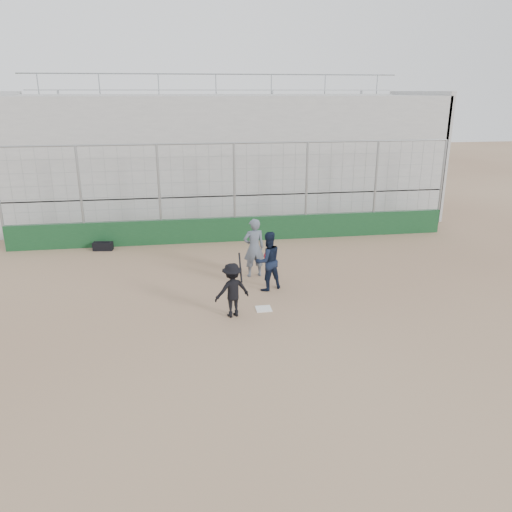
{
  "coord_description": "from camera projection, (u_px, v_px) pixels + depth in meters",
  "views": [
    {
      "loc": [
        -2.25,
        -12.9,
        5.94
      ],
      "look_at": [
        0.0,
        1.4,
        1.15
      ],
      "focal_mm": 35.0,
      "sensor_mm": 36.0,
      "label": 1
    }
  ],
  "objects": [
    {
      "name": "home_plate",
      "position": [
        264.0,
        309.0,
        14.29
      ],
      "size": [
        0.44,
        0.44,
        0.02
      ],
      "primitive_type": "cube",
      "color": "white",
      "rests_on": "ground"
    },
    {
      "name": "batter_at_plate",
      "position": [
        232.0,
        290.0,
        13.65
      ],
      "size": [
        1.11,
        0.85,
        1.71
      ],
      "color": "black",
      "rests_on": "ground"
    },
    {
      "name": "bleachers",
      "position": [
        223.0,
        156.0,
        24.58
      ],
      "size": [
        20.25,
        6.7,
        6.98
      ],
      "color": "#9B9B9B",
      "rests_on": "ground"
    },
    {
      "name": "backstop",
      "position": [
        235.0,
        218.0,
        20.56
      ],
      "size": [
        18.1,
        0.25,
        4.04
      ],
      "color": "#11371B",
      "rests_on": "ground"
    },
    {
      "name": "umpire",
      "position": [
        254.0,
        251.0,
        16.58
      ],
      "size": [
        0.79,
        0.58,
        1.79
      ],
      "primitive_type": "imported",
      "rotation": [
        0.0,
        0.0,
        3.29
      ],
      "color": "#505965",
      "rests_on": "ground"
    },
    {
      "name": "ground",
      "position": [
        264.0,
        309.0,
        14.29
      ],
      "size": [
        90.0,
        90.0,
        0.0
      ],
      "primitive_type": "plane",
      "color": "brown",
      "rests_on": "ground"
    },
    {
      "name": "equipment_bag",
      "position": [
        103.0,
        246.0,
        19.55
      ],
      "size": [
        0.79,
        0.42,
        0.36
      ],
      "color": "black",
      "rests_on": "ground"
    },
    {
      "name": "catcher_crouched",
      "position": [
        268.0,
        271.0,
        15.51
      ],
      "size": [
        1.12,
        1.02,
        1.26
      ],
      "color": "black",
      "rests_on": "ground"
    }
  ]
}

